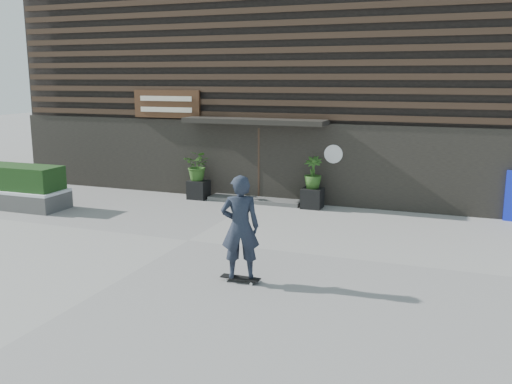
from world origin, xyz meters
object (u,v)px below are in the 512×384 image
at_px(skateboarder, 240,227).
at_px(planter_pot_left, 199,189).
at_px(planter_pot_right, 312,198).
at_px(raised_bed, 13,198).

bearing_deg(skateboarder, planter_pot_left, 122.29).
distance_m(planter_pot_right, skateboarder, 6.60).
relative_size(planter_pot_left, raised_bed, 0.17).
relative_size(planter_pot_left, planter_pot_right, 1.00).
xyz_separation_m(planter_pot_right, raised_bed, (-8.57, -3.04, -0.05)).
height_order(planter_pot_left, raised_bed, planter_pot_left).
height_order(raised_bed, skateboarder, skateboarder).
xyz_separation_m(raised_bed, skateboarder, (8.91, -3.50, 0.84)).
xyz_separation_m(planter_pot_right, skateboarder, (0.34, -6.54, 0.79)).
bearing_deg(raised_bed, planter_pot_right, 19.52).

